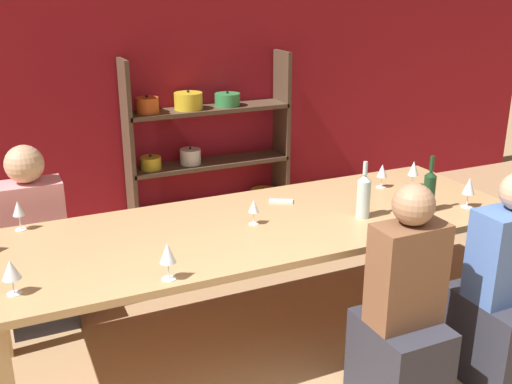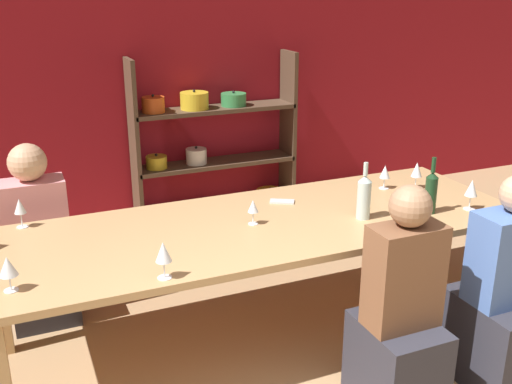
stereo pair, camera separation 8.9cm
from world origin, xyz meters
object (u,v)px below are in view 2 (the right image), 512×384
object	(u,v)px
wine_bottle_green	(364,196)
person_near_b	(399,328)
wine_glass_white_d	(20,207)
wine_glass_empty_d	(417,170)
dining_table	(263,233)
wine_glass_empty_a	(8,267)
wine_glass_white_a	(385,173)
cell_phone	(282,201)
wine_glass_white_b	(163,253)
wine_glass_white_c	(416,207)
person_far_a	(39,254)
wine_glass_empty_c	(472,189)
wine_bottle_dark	(431,191)
person_near_a	(501,310)
shelf_unit	(212,153)
wine_glass_red_a	(253,207)

from	to	relation	value
wine_bottle_green	person_near_b	bearing A→B (deg)	-105.54
wine_glass_white_d	wine_glass_empty_d	bearing A→B (deg)	-7.15
dining_table	wine_glass_empty_a	distance (m)	1.39
wine_glass_white_a	cell_phone	size ratio (longest dim) A/B	0.97
wine_glass_white_b	wine_glass_white_c	world-z (taller)	wine_glass_white_b
wine_glass_white_a	wine_bottle_green	bearing A→B (deg)	-136.55
wine_glass_white_d	person_far_a	bearing A→B (deg)	77.39
wine_glass_empty_c	person_near_b	distance (m)	1.09
wine_bottle_dark	wine_glass_empty_d	distance (m)	0.45
wine_glass_white_c	person_near_a	xyz separation A→B (m)	(0.22, -0.48, -0.44)
wine_glass_white_c	person_near_b	world-z (taller)	person_near_b
dining_table	person_near_b	world-z (taller)	person_near_b
cell_phone	wine_bottle_dark	bearing A→B (deg)	-34.62
wine_glass_white_c	wine_glass_white_b	bearing A→B (deg)	-177.53
shelf_unit	wine_bottle_green	distance (m)	2.20
wine_glass_empty_d	wine_glass_empty_a	bearing A→B (deg)	-169.91
wine_glass_white_a	wine_glass_red_a	size ratio (longest dim) A/B	1.11
wine_bottle_green	dining_table	bearing A→B (deg)	163.02
wine_glass_empty_c	wine_glass_empty_a	bearing A→B (deg)	179.95
shelf_unit	cell_phone	bearing A→B (deg)	-94.79
wine_glass_empty_d	wine_glass_white_b	bearing A→B (deg)	-162.23
wine_glass_white_b	cell_phone	world-z (taller)	wine_glass_white_b
dining_table	wine_glass_empty_c	distance (m)	1.28
wine_glass_empty_a	cell_phone	distance (m)	1.69
wine_glass_white_a	wine_glass_empty_d	distance (m)	0.21
person_near_a	wine_glass_empty_d	bearing A→B (deg)	79.61
cell_phone	person_near_a	xyz separation A→B (m)	(0.74, -1.12, -0.33)
person_near_b	person_far_a	bearing A→B (deg)	134.05
wine_bottle_dark	wine_glass_white_a	world-z (taller)	wine_bottle_dark
shelf_unit	dining_table	bearing A→B (deg)	-100.95
wine_glass_white_d	person_far_a	xyz separation A→B (m)	(0.08, 0.34, -0.45)
wine_glass_white_c	person_far_a	world-z (taller)	person_far_a
cell_phone	wine_glass_red_a	bearing A→B (deg)	-139.81
shelf_unit	dining_table	xyz separation A→B (m)	(-0.39, -2.00, 0.08)
wine_glass_empty_c	dining_table	bearing A→B (deg)	166.35
wine_bottle_green	wine_glass_empty_c	size ratio (longest dim) A/B	1.81
wine_glass_empty_d	person_near_b	world-z (taller)	person_near_b
wine_glass_white_b	wine_glass_empty_d	bearing A→B (deg)	17.77
wine_glass_white_c	person_near_b	bearing A→B (deg)	-131.54
dining_table	cell_phone	size ratio (longest dim) A/B	18.41
wine_bottle_dark	wine_bottle_green	bearing A→B (deg)	169.22
wine_glass_white_a	wine_glass_white_d	size ratio (longest dim) A/B	0.94
shelf_unit	person_near_b	world-z (taller)	shelf_unit
wine_glass_empty_d	cell_phone	world-z (taller)	wine_glass_empty_d
wine_glass_white_a	wine_glass_white_d	world-z (taller)	wine_glass_white_d
shelf_unit	wine_bottle_dark	xyz separation A→B (m)	(0.58, -2.25, 0.28)
wine_glass_white_c	wine_glass_white_d	world-z (taller)	wine_glass_white_d
wine_glass_white_c	person_far_a	xyz separation A→B (m)	(-1.95, 1.18, -0.44)
person_far_a	dining_table	bearing A→B (deg)	145.96
dining_table	wine_bottle_dark	size ratio (longest dim) A/B	8.92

